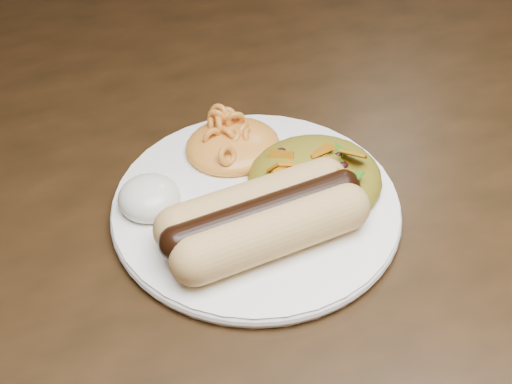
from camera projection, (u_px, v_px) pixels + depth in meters
name	position (u px, v px, depth m)	size (l,w,h in m)	color
table	(237.00, 149.00, 0.73)	(1.60, 0.90, 0.75)	black
plate	(256.00, 207.00, 0.53)	(0.21, 0.21, 0.01)	white
hotdog	(263.00, 217.00, 0.49)	(0.13, 0.07, 0.03)	#F0D96A
mac_and_cheese	(233.00, 136.00, 0.56)	(0.08, 0.07, 0.03)	gold
sour_cream	(148.00, 192.00, 0.51)	(0.05, 0.05, 0.03)	white
taco_salad	(316.00, 169.00, 0.53)	(0.10, 0.10, 0.05)	#B16006
fork	(240.00, 236.00, 0.51)	(0.02, 0.15, 0.00)	white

